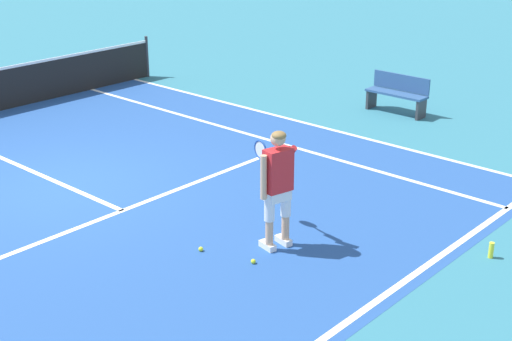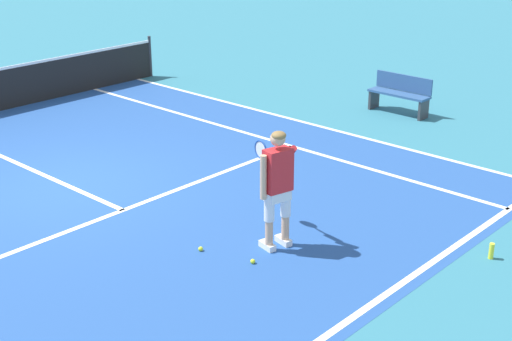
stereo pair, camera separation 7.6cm
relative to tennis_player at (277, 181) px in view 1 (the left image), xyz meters
The scene contains 12 objects.
ground_plane 4.25m from the tennis_player, 99.64° to the left, with size 80.00×80.00×0.00m, color teal.
court_inner_surface 3.75m from the tennis_player, 101.03° to the left, with size 10.98×11.24×0.00m, color #234C93.
line_baseline 2.22m from the tennis_player, 110.35° to the right, with size 10.98×0.10×0.01m, color white.
line_service 2.84m from the tennis_player, 105.07° to the left, with size 8.23×0.10×0.01m, color white.
line_centre_service 5.90m from the tennis_player, 96.84° to the left, with size 0.10×6.40×0.01m, color white.
line_singles_right 5.03m from the tennis_player, 46.07° to the left, with size 0.10×10.84×0.01m, color white.
line_doubles_right 6.05m from the tennis_player, 36.52° to the left, with size 0.10×10.84×0.01m, color white.
tennis_player is the anchor object (origin of this frame).
tennis_ball_near_feet 1.13m from the tennis_player, behind, with size 0.07×0.07×0.07m, color #CCE02D.
tennis_ball_by_baseline 1.43m from the tennis_player, 140.22° to the left, with size 0.07×0.07×0.07m, color #CCE02D.
courtside_bench 7.16m from the tennis_player, 18.36° to the left, with size 0.40×1.40×0.85m.
water_bottle 3.06m from the tennis_player, 54.74° to the right, with size 0.07×0.07×0.23m, color yellow.
Camera 1 is at (-6.38, -10.05, 4.73)m, focal length 51.58 mm.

